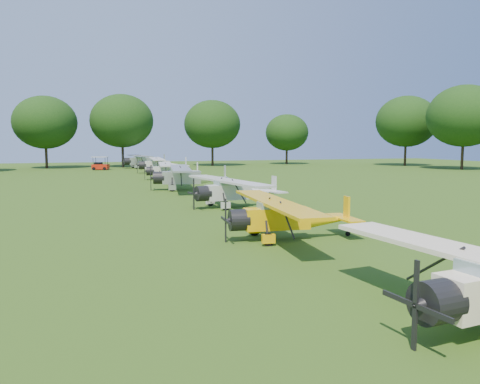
% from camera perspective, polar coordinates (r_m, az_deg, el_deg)
% --- Properties ---
extents(ground, '(160.00, 160.00, 0.00)m').
position_cam_1_polar(ground, '(30.66, -1.88, -2.08)').
color(ground, '#2A4B12').
rests_on(ground, ground).
extents(tree_belt, '(137.36, 130.27, 14.52)m').
position_cam_1_polar(tree_belt, '(31.92, 4.30, 12.68)').
color(tree_belt, black).
rests_on(tree_belt, ground).
extents(aircraft_2, '(6.12, 9.75, 1.92)m').
position_cam_1_polar(aircraft_2, '(21.03, 5.69, -2.76)').
color(aircraft_2, '#F1B60A').
rests_on(aircraft_2, ground).
extents(aircraft_3, '(6.57, 10.41, 2.04)m').
position_cam_1_polar(aircraft_3, '(31.55, -0.65, 0.34)').
color(aircraft_3, silver).
rests_on(aircraft_3, ground).
extents(aircraft_4, '(7.34, 11.63, 2.28)m').
position_cam_1_polar(aircraft_4, '(43.22, -6.43, 2.03)').
color(aircraft_4, silver).
rests_on(aircraft_4, ground).
extents(aircraft_5, '(6.63, 10.52, 2.07)m').
position_cam_1_polar(aircraft_5, '(55.57, -8.45, 2.75)').
color(aircraft_5, silver).
rests_on(aircraft_5, ground).
extents(aircraft_6, '(7.35, 11.72, 2.30)m').
position_cam_1_polar(aircraft_6, '(67.73, -9.58, 3.43)').
color(aircraft_6, silver).
rests_on(aircraft_6, ground).
extents(aircraft_7, '(7.70, 12.23, 2.40)m').
position_cam_1_polar(aircraft_7, '(81.52, -11.70, 3.85)').
color(aircraft_7, silver).
rests_on(aircraft_7, ground).
extents(golf_cart, '(2.81, 2.24, 2.11)m').
position_cam_1_polar(golf_cart, '(77.79, -16.68, 3.11)').
color(golf_cart, red).
rests_on(golf_cart, ground).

